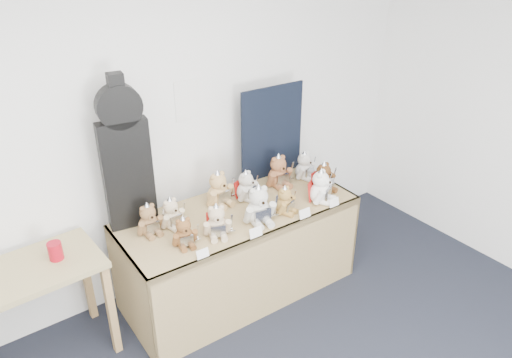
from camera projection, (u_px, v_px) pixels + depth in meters
room_shell at (188, 100)px, 3.68m from camera, size 6.00×6.00×6.00m
display_table at (244, 233)px, 3.75m from camera, size 1.83×0.80×0.75m
side_table at (28, 287)px, 3.13m from camera, size 0.94×0.54×0.77m
guitar_case at (125, 156)px, 3.33m from camera, size 0.34×0.15×1.10m
navy_board at (272, 132)px, 4.07m from camera, size 0.58×0.05×0.78m
red_cup at (55, 251)px, 3.15m from camera, size 0.09×0.09×0.12m
teddy_front_far_left at (184, 233)px, 3.30m from camera, size 0.20×0.17×0.24m
teddy_front_left at (217, 222)px, 3.40m from camera, size 0.21×0.21×0.27m
teddy_front_centre at (259, 206)px, 3.53m from camera, size 0.27×0.24×0.33m
teddy_front_right at (285, 201)px, 3.67m from camera, size 0.20×0.18×0.24m
teddy_front_far_right at (321, 188)px, 3.80m from camera, size 0.25×0.24×0.30m
teddy_front_end at (324, 179)px, 3.95m from camera, size 0.23×0.20×0.27m
teddy_back_left at (171, 214)px, 3.50m from camera, size 0.21×0.18×0.25m
teddy_back_centre_left at (219, 190)px, 3.76m from camera, size 0.25×0.21×0.31m
teddy_back_centre_right at (247, 187)px, 3.84m from camera, size 0.22×0.21×0.27m
teddy_back_right at (279, 172)px, 4.03m from camera, size 0.25×0.20×0.30m
teddy_back_end at (305, 167)px, 4.15m from camera, size 0.22×0.19×0.26m
teddy_back_far_left at (149, 221)px, 3.42m from camera, size 0.21×0.17×0.26m
entry_card_a at (203, 254)px, 3.20m from camera, size 0.09×0.02×0.06m
entry_card_b at (256, 232)px, 3.41m from camera, size 0.10×0.02×0.07m
entry_card_c at (305, 213)px, 3.63m from camera, size 0.10×0.02×0.07m
entry_card_d at (334, 202)px, 3.77m from camera, size 0.09×0.02×0.07m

